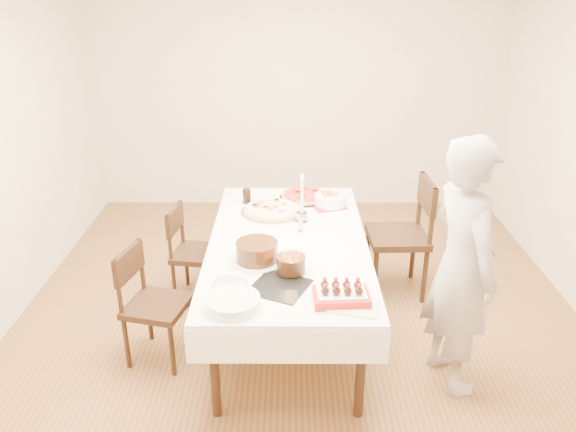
{
  "coord_description": "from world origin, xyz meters",
  "views": [
    {
      "loc": [
        -0.08,
        -3.7,
        2.55
      ],
      "look_at": [
        -0.09,
        -0.04,
        0.94
      ],
      "focal_mm": 35.0,
      "sensor_mm": 36.0,
      "label": 1
    }
  ],
  "objects_px": {
    "chair_left_savory": "(197,254)",
    "person": "(461,267)",
    "pasta_bowl": "(330,200)",
    "cola_glass": "(247,196)",
    "chair_left_dessert": "(157,306)",
    "strawberry_box": "(341,295)",
    "pizza_pepperoni": "(304,196)",
    "birthday_cake": "(291,259)",
    "taper_candle": "(302,198)",
    "pizza_white": "(273,210)",
    "layer_cake": "(257,252)",
    "chair_right_savory": "(397,237)",
    "dining_table": "(288,285)"
  },
  "relations": [
    {
      "from": "cola_glass",
      "to": "layer_cake",
      "type": "bearing_deg",
      "value": -82.23
    },
    {
      "from": "chair_left_dessert",
      "to": "layer_cake",
      "type": "bearing_deg",
      "value": -162.5
    },
    {
      "from": "pasta_bowl",
      "to": "dining_table",
      "type": "bearing_deg",
      "value": -117.83
    },
    {
      "from": "chair_left_savory",
      "to": "cola_glass",
      "type": "bearing_deg",
      "value": -139.1
    },
    {
      "from": "chair_left_dessert",
      "to": "pasta_bowl",
      "type": "distance_m",
      "value": 1.66
    },
    {
      "from": "chair_right_savory",
      "to": "chair_left_savory",
      "type": "xyz_separation_m",
      "value": [
        -1.66,
        -0.1,
        -0.11
      ]
    },
    {
      "from": "chair_right_savory",
      "to": "birthday_cake",
      "type": "height_order",
      "value": "chair_right_savory"
    },
    {
      "from": "chair_left_savory",
      "to": "pizza_white",
      "type": "xyz_separation_m",
      "value": [
        0.62,
        0.06,
        0.37
      ]
    },
    {
      "from": "person",
      "to": "pizza_white",
      "type": "height_order",
      "value": "person"
    },
    {
      "from": "chair_right_savory",
      "to": "strawberry_box",
      "type": "xyz_separation_m",
      "value": [
        -0.59,
        -1.37,
        0.28
      ]
    },
    {
      "from": "person",
      "to": "strawberry_box",
      "type": "height_order",
      "value": "person"
    },
    {
      "from": "chair_left_dessert",
      "to": "taper_candle",
      "type": "bearing_deg",
      "value": -131.48
    },
    {
      "from": "chair_left_savory",
      "to": "strawberry_box",
      "type": "height_order",
      "value": "strawberry_box"
    },
    {
      "from": "dining_table",
      "to": "pasta_bowl",
      "type": "relative_size",
      "value": 8.1
    },
    {
      "from": "pasta_bowl",
      "to": "birthday_cake",
      "type": "distance_m",
      "value": 1.18
    },
    {
      "from": "chair_left_dessert",
      "to": "pizza_pepperoni",
      "type": "distance_m",
      "value": 1.61
    },
    {
      "from": "pasta_bowl",
      "to": "chair_left_savory",
      "type": "bearing_deg",
      "value": -169.29
    },
    {
      "from": "pizza_pepperoni",
      "to": "strawberry_box",
      "type": "bearing_deg",
      "value": -83.65
    },
    {
      "from": "pizza_white",
      "to": "strawberry_box",
      "type": "relative_size",
      "value": 1.57
    },
    {
      "from": "pizza_pepperoni",
      "to": "birthday_cake",
      "type": "bearing_deg",
      "value": -95.1
    },
    {
      "from": "pasta_bowl",
      "to": "birthday_cake",
      "type": "xyz_separation_m",
      "value": [
        -0.33,
        -1.13,
        0.05
      ]
    },
    {
      "from": "cola_glass",
      "to": "birthday_cake",
      "type": "distance_m",
      "value": 1.24
    },
    {
      "from": "pizza_white",
      "to": "cola_glass",
      "type": "relative_size",
      "value": 4.07
    },
    {
      "from": "pizza_white",
      "to": "taper_candle",
      "type": "xyz_separation_m",
      "value": [
        0.23,
        -0.17,
        0.18
      ]
    },
    {
      "from": "chair_left_savory",
      "to": "taper_candle",
      "type": "bearing_deg",
      "value": -179.45
    },
    {
      "from": "taper_candle",
      "to": "strawberry_box",
      "type": "height_order",
      "value": "taper_candle"
    },
    {
      "from": "pasta_bowl",
      "to": "cola_glass",
      "type": "xyz_separation_m",
      "value": [
        -0.7,
        0.05,
        0.01
      ]
    },
    {
      "from": "chair_left_dessert",
      "to": "layer_cake",
      "type": "height_order",
      "value": "layer_cake"
    },
    {
      "from": "person",
      "to": "cola_glass",
      "type": "height_order",
      "value": "person"
    },
    {
      "from": "pizza_white",
      "to": "birthday_cake",
      "type": "height_order",
      "value": "birthday_cake"
    },
    {
      "from": "cola_glass",
      "to": "strawberry_box",
      "type": "xyz_separation_m",
      "value": [
        0.67,
        -1.52,
        -0.02
      ]
    },
    {
      "from": "chair_left_savory",
      "to": "person",
      "type": "bearing_deg",
      "value": 158.85
    },
    {
      "from": "pizza_pepperoni",
      "to": "cola_glass",
      "type": "relative_size",
      "value": 3.33
    },
    {
      "from": "chair_left_savory",
      "to": "pasta_bowl",
      "type": "xyz_separation_m",
      "value": [
        1.1,
        0.21,
        0.4
      ]
    },
    {
      "from": "pasta_bowl",
      "to": "cola_glass",
      "type": "distance_m",
      "value": 0.7
    },
    {
      "from": "pizza_pepperoni",
      "to": "cola_glass",
      "type": "xyz_separation_m",
      "value": [
        -0.48,
        -0.11,
        0.04
      ]
    },
    {
      "from": "layer_cake",
      "to": "birthday_cake",
      "type": "bearing_deg",
      "value": -34.29
    },
    {
      "from": "chair_right_savory",
      "to": "person",
      "type": "bearing_deg",
      "value": -83.14
    },
    {
      "from": "pizza_white",
      "to": "strawberry_box",
      "type": "xyz_separation_m",
      "value": [
        0.44,
        -1.32,
        0.02
      ]
    },
    {
      "from": "birthday_cake",
      "to": "taper_candle",
      "type": "bearing_deg",
      "value": 83.99
    },
    {
      "from": "chair_left_savory",
      "to": "chair_left_dessert",
      "type": "bearing_deg",
      "value": 87.47
    },
    {
      "from": "dining_table",
      "to": "pizza_pepperoni",
      "type": "height_order",
      "value": "pizza_pepperoni"
    },
    {
      "from": "dining_table",
      "to": "pasta_bowl",
      "type": "bearing_deg",
      "value": 62.17
    },
    {
      "from": "chair_left_dessert",
      "to": "pizza_white",
      "type": "relative_size",
      "value": 1.64
    },
    {
      "from": "chair_right_savory",
      "to": "cola_glass",
      "type": "relative_size",
      "value": 8.06
    },
    {
      "from": "layer_cake",
      "to": "chair_left_savory",
      "type": "bearing_deg",
      "value": 125.17
    },
    {
      "from": "taper_candle",
      "to": "cola_glass",
      "type": "distance_m",
      "value": 0.6
    },
    {
      "from": "person",
      "to": "pizza_pepperoni",
      "type": "distance_m",
      "value": 1.69
    },
    {
      "from": "pasta_bowl",
      "to": "pizza_white",
      "type": "bearing_deg",
      "value": -162.27
    },
    {
      "from": "chair_left_savory",
      "to": "strawberry_box",
      "type": "xyz_separation_m",
      "value": [
        1.07,
        -1.26,
        0.39
      ]
    }
  ]
}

